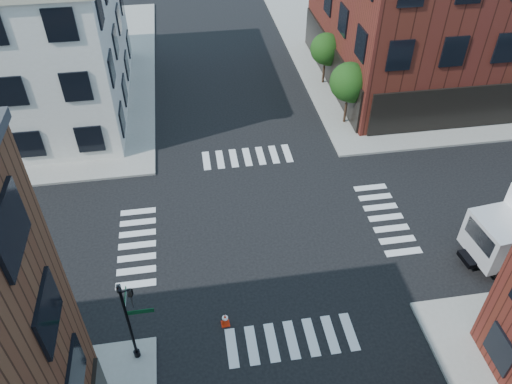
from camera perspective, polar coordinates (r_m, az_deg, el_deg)
The scene contains 7 objects.
ground at distance 27.76m, azimuth 1.05°, elevation -4.48°, with size 120.00×120.00×0.00m, color black.
sidewalk_ne at distance 51.11m, azimuth 21.39°, elevation 15.27°, with size 30.00×30.00×0.15m, color gray.
building_ne at distance 44.87m, azimuth 25.53°, elevation 19.15°, with size 25.00×16.00×12.00m, color #4C1C13.
tree_near at distance 35.40m, azimuth 10.69°, elevation 12.05°, with size 2.69×2.69×4.49m.
tree_far at distance 40.63m, azimuth 8.07°, elevation 15.73°, with size 2.43×2.43×4.07m.
signal_pole at distance 21.23m, azimuth -14.29°, elevation -13.48°, with size 1.29×1.24×4.60m.
traffic_cone at distance 23.61m, azimuth -3.55°, elevation -14.33°, with size 0.41×0.41×0.71m.
Camera 1 is at (-3.56, -19.34, 19.59)m, focal length 35.00 mm.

